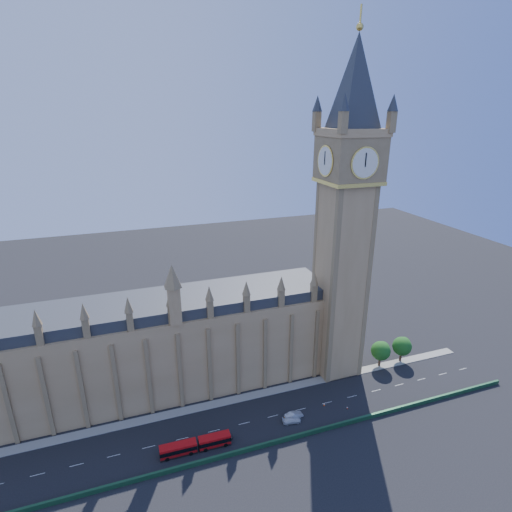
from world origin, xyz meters
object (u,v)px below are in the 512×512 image
object	(u,v)px
red_bus	(196,445)
car_silver	(294,415)
car_white	(292,420)
car_grey	(225,437)

from	to	relation	value
red_bus	car_silver	world-z (taller)	red_bus
car_silver	car_white	bearing A→B (deg)	134.80
red_bus	car_grey	world-z (taller)	red_bus
red_bus	car_grey	distance (m)	7.58
car_grey	car_white	size ratio (longest dim) A/B	0.79
car_grey	car_white	world-z (taller)	car_white
car_grey	car_white	distance (m)	17.73
car_grey	red_bus	bearing A→B (deg)	102.20
car_grey	car_silver	distance (m)	19.05
car_grey	car_silver	world-z (taller)	car_silver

